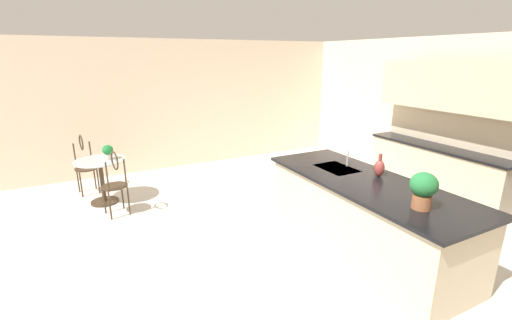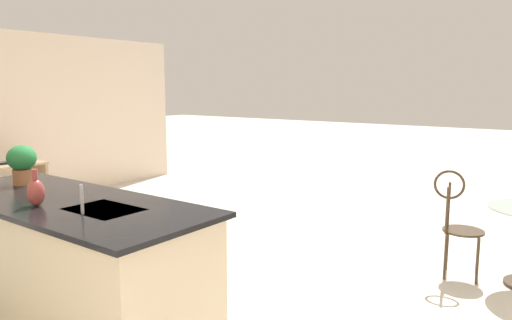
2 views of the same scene
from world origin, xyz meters
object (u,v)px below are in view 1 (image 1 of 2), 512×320
bistro_table (102,177)px  chair_near_window (85,162)px  chair_by_island (115,180)px  potted_plant_counter_far (423,188)px  potted_plant_on_table (108,151)px  vase_on_counter (379,168)px

bistro_table → chair_near_window: chair_near_window is taller
bistro_table → chair_by_island: chair_by_island is taller
bistro_table → potted_plant_counter_far: 4.79m
potted_plant_on_table → chair_near_window: bearing=-152.5°
potted_plant_on_table → vase_on_counter: (3.01, 2.87, 0.15)m
bistro_table → vase_on_counter: vase_on_counter is taller
bistro_table → potted_plant_counter_far: potted_plant_counter_far is taller
chair_by_island → potted_plant_on_table: size_ratio=4.32×
potted_plant_on_table → chair_by_island: bearing=1.0°
chair_near_window → potted_plant_on_table: size_ratio=4.32×
bistro_table → potted_plant_on_table: bearing=79.8°
chair_near_window → potted_plant_counter_far: size_ratio=2.81×
chair_by_island → vase_on_counter: size_ratio=3.62×
potted_plant_counter_far → vase_on_counter: bearing=157.9°
bistro_table → chair_by_island: 0.66m
chair_near_window → chair_by_island: 1.33m
chair_by_island → vase_on_counter: 3.76m
potted_plant_counter_far → bistro_table: bearing=-146.1°
vase_on_counter → chair_by_island: bearing=-130.0°
chair_near_window → chair_by_island: size_ratio=1.00×
potted_plant_on_table → potted_plant_counter_far: (3.91, 2.51, 0.25)m
bistro_table → chair_near_window: (-0.65, -0.21, 0.13)m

